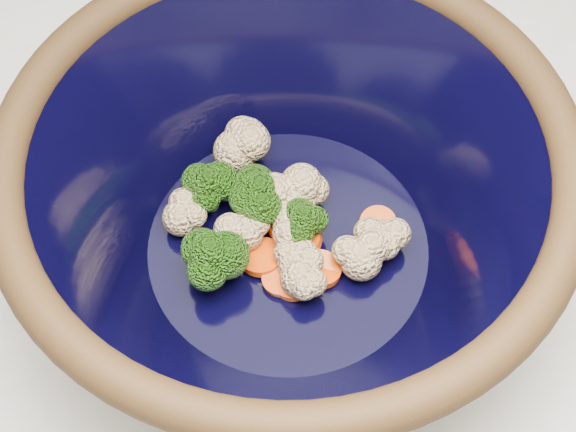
# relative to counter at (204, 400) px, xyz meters

# --- Properties ---
(counter) EXTENTS (1.20, 1.20, 0.90)m
(counter) POSITION_rel_counter_xyz_m (0.00, 0.00, 0.00)
(counter) COLOR silver
(counter) RESTS_ON ground
(mixing_bowl) EXTENTS (0.46, 0.46, 0.16)m
(mixing_bowl) POSITION_rel_counter_xyz_m (0.09, -0.08, 0.54)
(mixing_bowl) COLOR black
(mixing_bowl) RESTS_ON counter
(vegetable_pile) EXTENTS (0.17, 0.15, 0.05)m
(vegetable_pile) POSITION_rel_counter_xyz_m (0.08, -0.07, 0.51)
(vegetable_pile) COLOR #608442
(vegetable_pile) RESTS_ON mixing_bowl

